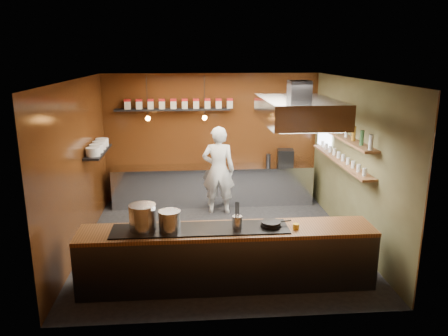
{
  "coord_description": "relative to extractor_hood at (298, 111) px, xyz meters",
  "views": [
    {
      "loc": [
        -0.53,
        -7.59,
        3.43
      ],
      "look_at": [
        0.11,
        0.4,
        1.32
      ],
      "focal_mm": 35.0,
      "sensor_mm": 36.0,
      "label": 1
    }
  ],
  "objects": [
    {
      "name": "tin_shelf",
      "position": [
        -2.2,
        2.76,
        -0.31
      ],
      "size": [
        2.6,
        0.26,
        0.04
      ],
      "primitive_type": "cube",
      "color": "black",
      "rests_on": "back_wall"
    },
    {
      "name": "storage_tins",
      "position": [
        -2.05,
        2.76,
        -0.17
      ],
      "size": [
        2.43,
        0.13,
        0.22
      ],
      "color": "#BCB59C",
      "rests_on": "tin_shelf"
    },
    {
      "name": "stockpot_small",
      "position": [
        -2.14,
        -1.24,
        -1.41
      ],
      "size": [
        0.32,
        0.32,
        0.3
      ],
      "primitive_type": "cylinder",
      "rotation": [
        0.0,
        0.0,
        -0.01
      ],
      "color": "#B8BBC0",
      "rests_on": "pass_counter"
    },
    {
      "name": "frying_pan",
      "position": [
        -0.65,
        -1.21,
        -1.53
      ],
      "size": [
        0.48,
        0.31,
        0.08
      ],
      "color": "black",
      "rests_on": "pass_counter"
    },
    {
      "name": "back_wall",
      "position": [
        -1.3,
        2.9,
        -1.01
      ],
      "size": [
        5.0,
        0.0,
        5.0
      ],
      "primitive_type": "plane",
      "rotation": [
        1.57,
        0.0,
        0.0
      ],
      "color": "black",
      "rests_on": "ground"
    },
    {
      "name": "bottle_shelf_upper",
      "position": [
        1.04,
        0.7,
        -0.59
      ],
      "size": [
        0.26,
        2.8,
        0.04
      ],
      "primitive_type": "cube",
      "color": "brown",
      "rests_on": "right_wall"
    },
    {
      "name": "pendant_right",
      "position": [
        -1.5,
        2.1,
        -0.35
      ],
      "size": [
        0.1,
        0.1,
        0.95
      ],
      "color": "black",
      "rests_on": "ceiling"
    },
    {
      "name": "bottle_shelf_lower",
      "position": [
        1.04,
        0.7,
        -1.06
      ],
      "size": [
        0.26,
        2.8,
        0.04
      ],
      "primitive_type": "cube",
      "color": "brown",
      "rests_on": "right_wall"
    },
    {
      "name": "window_pane",
      "position": [
        1.15,
        2.1,
        -0.61
      ],
      "size": [
        0.0,
        1.0,
        1.0
      ],
      "primitive_type": "plane",
      "rotation": [
        1.57,
        0.0,
        -1.57
      ],
      "color": "white",
      "rests_on": "right_wall"
    },
    {
      "name": "prep_counter",
      "position": [
        -1.3,
        2.57,
        -2.06
      ],
      "size": [
        4.6,
        0.65,
        0.9
      ],
      "primitive_type": "cube",
      "color": "silver",
      "rests_on": "floor"
    },
    {
      "name": "plate_stacks",
      "position": [
        -3.64,
        1.4,
        -0.86
      ],
      "size": [
        0.26,
        1.16,
        0.16
      ],
      "color": "silver",
      "rests_on": "plate_shelf"
    },
    {
      "name": "butter_jar",
      "position": [
        -0.29,
        -1.29,
        -1.54
      ],
      "size": [
        0.11,
        0.11,
        0.08
      ],
      "primitive_type": "cylinder",
      "rotation": [
        0.0,
        0.0,
        -0.23
      ],
      "color": "gold",
      "rests_on": "pass_counter"
    },
    {
      "name": "espresso_machine",
      "position": [
        0.4,
        2.61,
        -1.42
      ],
      "size": [
        0.4,
        0.39,
        0.36
      ],
      "primitive_type": "cube",
      "rotation": [
        0.0,
        0.0,
        -0.13
      ],
      "color": "black",
      "rests_on": "prep_counter"
    },
    {
      "name": "right_wall",
      "position": [
        1.2,
        0.4,
        -1.01
      ],
      "size": [
        0.0,
        5.0,
        5.0
      ],
      "primitive_type": "plane",
      "rotation": [
        1.57,
        0.0,
        -1.57
      ],
      "color": "#4B492B",
      "rests_on": "ground"
    },
    {
      "name": "stockpot_large",
      "position": [
        -2.53,
        -1.18,
        -1.37
      ],
      "size": [
        0.42,
        0.42,
        0.38
      ],
      "primitive_type": "cylinder",
      "rotation": [
        0.0,
        0.0,
        0.08
      ],
      "color": "#B0B2B7",
      "rests_on": "pass_counter"
    },
    {
      "name": "ceiling",
      "position": [
        -1.3,
        0.4,
        0.49
      ],
      "size": [
        5.0,
        5.0,
        0.0
      ],
      "primitive_type": "plane",
      "rotation": [
        3.14,
        0.0,
        0.0
      ],
      "color": "silver",
      "rests_on": "back_wall"
    },
    {
      "name": "pendant_left",
      "position": [
        -2.7,
        2.1,
        -0.35
      ],
      "size": [
        0.1,
        0.1,
        0.95
      ],
      "color": "black",
      "rests_on": "ceiling"
    },
    {
      "name": "pass_counter",
      "position": [
        -1.3,
        -1.2,
        -2.04
      ],
      "size": [
        4.4,
        0.72,
        0.94
      ],
      "color": "#38383D",
      "rests_on": "floor"
    },
    {
      "name": "utensil_crock",
      "position": [
        -1.16,
        -1.25,
        -1.47
      ],
      "size": [
        0.19,
        0.19,
        0.19
      ],
      "primitive_type": "cylinder",
      "rotation": [
        0.0,
        0.0,
        -0.39
      ],
      "color": "silver",
      "rests_on": "pass_counter"
    },
    {
      "name": "bottles",
      "position": [
        1.04,
        0.7,
        -0.45
      ],
      "size": [
        0.06,
        2.66,
        0.24
      ],
      "color": "silver",
      "rests_on": "bottle_shelf_upper"
    },
    {
      "name": "wine_glasses",
      "position": [
        1.04,
        0.7,
        -0.97
      ],
      "size": [
        0.07,
        2.37,
        0.13
      ],
      "color": "silver",
      "rests_on": "bottle_shelf_lower"
    },
    {
      "name": "extractor_hood",
      "position": [
        0.0,
        0.0,
        0.0
      ],
      "size": [
        1.2,
        2.0,
        0.72
      ],
      "color": "#38383D",
      "rests_on": "ceiling"
    },
    {
      "name": "chef",
      "position": [
        -1.22,
        1.96,
        -1.54
      ],
      "size": [
        0.75,
        0.54,
        1.94
      ],
      "primitive_type": "imported",
      "rotation": [
        0.0,
        0.0,
        3.04
      ],
      "color": "white",
      "rests_on": "floor"
    },
    {
      "name": "floor",
      "position": [
        -1.3,
        0.4,
        -2.51
      ],
      "size": [
        5.0,
        5.0,
        0.0
      ],
      "primitive_type": "plane",
      "color": "black",
      "rests_on": "ground"
    },
    {
      "name": "left_wall",
      "position": [
        -3.8,
        0.4,
        -1.01
      ],
      "size": [
        0.0,
        5.0,
        5.0
      ],
      "primitive_type": "plane",
      "rotation": [
        1.57,
        0.0,
        1.57
      ],
      "color": "black",
      "rests_on": "ground"
    },
    {
      "name": "plate_shelf",
      "position": [
        -3.64,
        1.4,
        -0.96
      ],
      "size": [
        0.3,
        1.4,
        0.04
      ],
      "primitive_type": "cube",
      "color": "black",
      "rests_on": "left_wall"
    }
  ]
}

